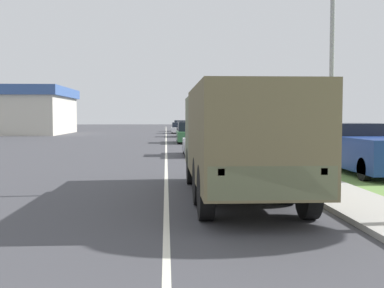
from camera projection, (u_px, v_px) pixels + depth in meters
ground_plane at (166, 141)px, 41.06m from camera, size 180.00×180.00×0.00m
lane_centre_stripe at (166, 141)px, 41.06m from camera, size 0.12×120.00×0.00m
sidewalk_right at (219, 140)px, 41.29m from camera, size 1.80×120.00×0.12m
grass_strip_right at (269, 141)px, 41.53m from camera, size 7.00×120.00×0.02m
military_truck at (239, 136)px, 12.22m from camera, size 2.41×7.98×2.79m
car_nearest_ahead at (201, 142)px, 26.09m from camera, size 1.87×4.15×1.59m
car_second_ahead at (188, 133)px, 38.54m from camera, size 1.82×4.86×1.68m
car_third_ahead at (186, 130)px, 50.13m from camera, size 1.89×4.31×1.69m
car_fourth_ahead at (179, 128)px, 60.73m from camera, size 1.84×4.30×1.38m
car_farthest_ahead at (180, 126)px, 68.95m from camera, size 1.87×4.15×1.58m
pickup_truck at (367, 149)px, 17.58m from camera, size 2.09×5.49×1.82m
lamp_post at (326, 26)px, 13.68m from camera, size 1.69×0.24×7.76m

